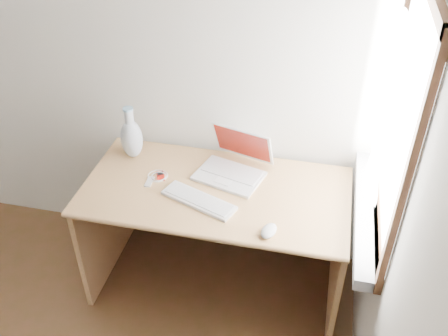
% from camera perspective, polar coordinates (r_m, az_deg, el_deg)
% --- Properties ---
extents(back_wall, '(3.50, 0.04, 2.60)m').
position_cam_1_polar(back_wall, '(2.94, -17.80, 13.62)').
color(back_wall, white).
rests_on(back_wall, floor).
extents(window, '(0.11, 0.99, 1.10)m').
position_cam_1_polar(window, '(2.20, 18.62, 4.93)').
color(window, white).
rests_on(window, right_wall).
extents(desk, '(1.38, 0.69, 0.73)m').
position_cam_1_polar(desk, '(2.79, -0.52, -4.72)').
color(desk, tan).
rests_on(desk, floor).
extents(laptop, '(0.40, 0.37, 0.23)m').
position_cam_1_polar(laptop, '(2.68, 0.79, 0.43)').
color(laptop, white).
rests_on(laptop, desk).
extents(external_keyboard, '(0.41, 0.25, 0.02)m').
position_cam_1_polar(external_keyboard, '(2.51, -2.89, -3.69)').
color(external_keyboard, white).
rests_on(external_keyboard, desk).
extents(mouse, '(0.09, 0.12, 0.04)m').
position_cam_1_polar(mouse, '(2.34, 5.14, -7.17)').
color(mouse, white).
rests_on(mouse, desk).
extents(ipod, '(0.07, 0.09, 0.01)m').
position_cam_1_polar(ipod, '(2.70, -7.28, -0.91)').
color(ipod, red).
rests_on(ipod, desk).
extents(cable_coil, '(0.13, 0.13, 0.01)m').
position_cam_1_polar(cable_coil, '(2.70, -7.58, -0.90)').
color(cable_coil, white).
rests_on(cable_coil, desk).
extents(remote, '(0.04, 0.09, 0.01)m').
position_cam_1_polar(remote, '(2.67, -8.53, -1.56)').
color(remote, white).
rests_on(remote, desk).
extents(vase, '(0.12, 0.12, 0.31)m').
position_cam_1_polar(vase, '(2.81, -10.53, 3.46)').
color(vase, silver).
rests_on(vase, desk).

